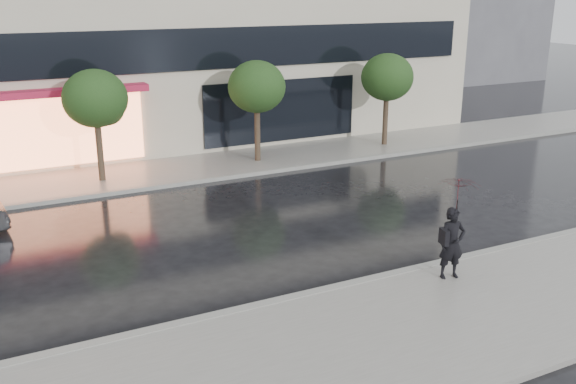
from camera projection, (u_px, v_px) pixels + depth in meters
ground at (315, 275)px, 15.40m from camera, size 120.00×120.00×0.00m
sidewalk_near at (396, 335)px, 12.62m from camera, size 60.00×4.50×0.12m
sidewalk_far at (182, 169)px, 24.09m from camera, size 60.00×3.50×0.12m
curb_near at (337, 288)px, 14.53m from camera, size 60.00×0.25×0.14m
curb_far at (198, 181)px, 22.60m from camera, size 60.00×0.25×0.14m
tree_mid_west at (97, 100)px, 21.77m from camera, size 2.20×2.20×3.99m
tree_mid_east at (258, 88)px, 24.35m from camera, size 2.20×2.20×3.99m
tree_far_east at (388, 79)px, 26.93m from camera, size 2.20×2.20×3.99m
pedestrian_with_umbrella at (456, 213)px, 14.52m from camera, size 1.13×1.15×2.41m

